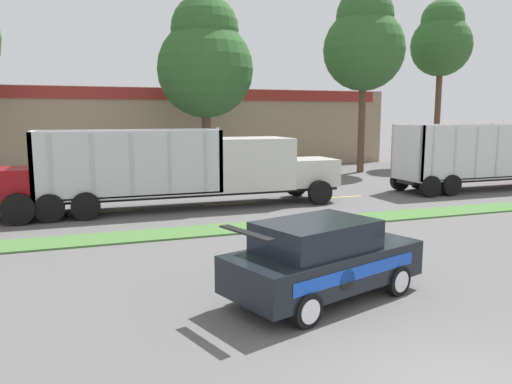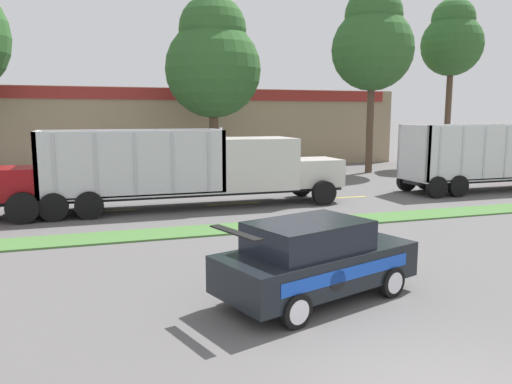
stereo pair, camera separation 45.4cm
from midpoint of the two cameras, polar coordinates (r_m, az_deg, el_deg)
The scene contains 12 objects.
grass_verge at distance 17.04m, azimuth -3.45°, elevation -4.20°, with size 120.00×1.56×0.06m, color #477538.
centre_line_4 at distance 21.09m, azimuth -17.81°, elevation -2.17°, with size 2.40×0.14×0.01m, color yellow.
centre_line_5 at distance 21.92m, azimuth -3.58°, elevation -1.36°, with size 2.40×0.14×0.01m, color yellow.
centre_line_6 at distance 23.97m, azimuth 8.91°, elevation -0.58°, with size 2.40×0.14×0.01m, color yellow.
centre_line_7 at distance 26.96m, azimuth 19.04°, elevation 0.08°, with size 2.40×0.14×0.01m, color yellow.
dump_truck_mid at distance 29.78m, azimuth 26.72°, elevation 3.58°, with size 11.33×2.67×3.39m.
dump_truck_trail at distance 21.37m, azimuth -4.54°, elevation 2.56°, with size 12.68×2.83×3.36m.
rally_car at distance 10.62m, azimuth 6.36°, elevation -7.53°, with size 4.69×3.09×1.74m.
store_building_backdrop at distance 42.42m, azimuth -12.17°, elevation 7.28°, with size 36.18×12.10×5.80m.
tree_behind_left at distance 35.01m, azimuth 11.88°, elevation 16.45°, with size 5.37×5.37×12.16m.
tree_behind_right at distance 40.85m, azimuth 20.12°, elevation 15.96°, with size 4.45×4.45×12.29m.
tree_behind_far_right at distance 33.19m, azimuth -6.23°, elevation 14.81°, with size 6.17×6.17×11.40m.
Camera 1 is at (-4.87, -5.04, 3.84)m, focal length 35.00 mm.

